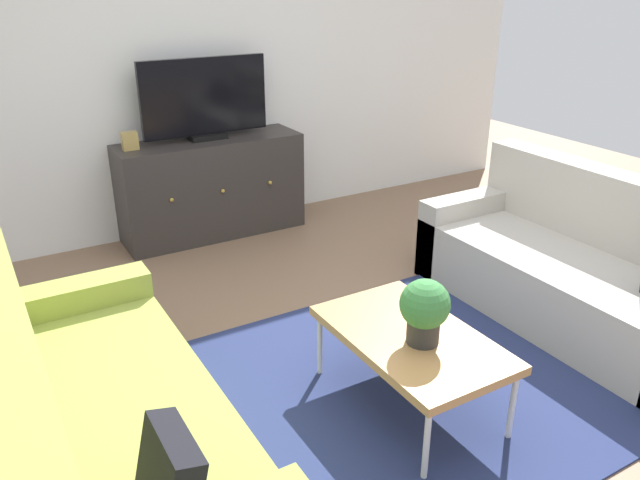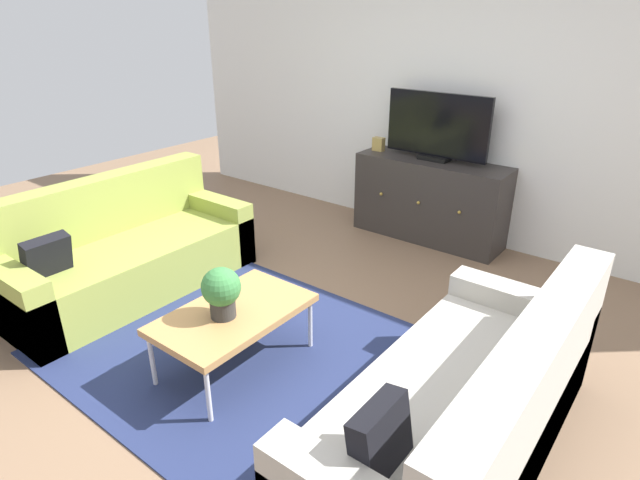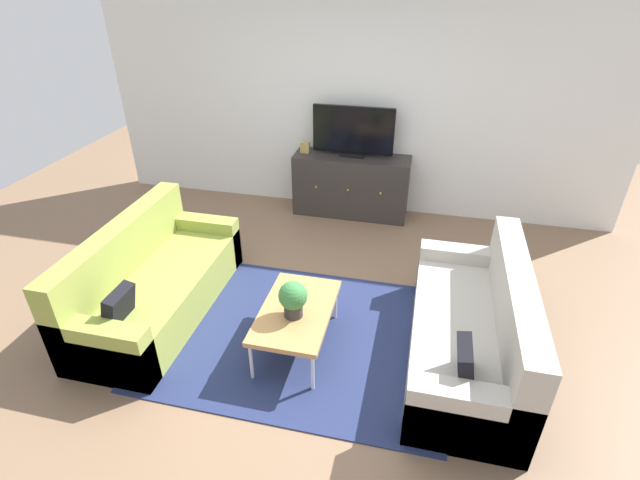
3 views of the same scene
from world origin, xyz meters
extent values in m
plane|color=#84664C|center=(0.00, 0.00, 0.00)|extent=(10.00, 10.00, 0.00)
cube|color=white|center=(0.00, 2.55, 1.35)|extent=(6.40, 0.12, 2.70)
cube|color=navy|center=(0.00, -0.15, 0.01)|extent=(2.50, 1.90, 0.01)
cube|color=olive|center=(-1.35, -0.10, 0.21)|extent=(0.82, 1.91, 0.41)
cube|color=olive|center=(-1.66, -0.10, 0.43)|extent=(0.20, 1.91, 0.87)
cube|color=olive|center=(-1.35, 0.76, 0.27)|extent=(0.82, 0.18, 0.55)
cube|color=olive|center=(-1.35, -0.96, 0.27)|extent=(0.82, 0.18, 0.55)
cube|color=black|center=(-1.30, -0.72, 0.53)|extent=(0.17, 0.30, 0.32)
cube|color=#B2ADA3|center=(1.35, -0.10, 0.21)|extent=(0.82, 1.91, 0.41)
cube|color=#B2ADA3|center=(1.66, -0.10, 0.43)|extent=(0.20, 1.91, 0.87)
cube|color=#B2ADA3|center=(1.35, 0.76, 0.27)|extent=(0.82, 0.18, 0.55)
cube|color=#B2ADA3|center=(1.35, -0.96, 0.27)|extent=(0.82, 0.18, 0.55)
cube|color=black|center=(1.30, -0.72, 0.53)|extent=(0.15, 0.30, 0.31)
cube|color=#B7844C|center=(0.00, -0.28, 0.38)|extent=(0.57, 0.94, 0.04)
cylinder|color=silver|center=(-0.25, -0.71, 0.18)|extent=(0.03, 0.03, 0.36)
cylinder|color=silver|center=(0.24, -0.71, 0.18)|extent=(0.03, 0.03, 0.36)
cylinder|color=silver|center=(-0.25, 0.15, 0.18)|extent=(0.03, 0.03, 0.36)
cylinder|color=silver|center=(0.24, 0.15, 0.18)|extent=(0.03, 0.03, 0.36)
cylinder|color=#2D2D2D|center=(0.00, -0.35, 0.46)|extent=(0.15, 0.15, 0.11)
sphere|color=#387A3D|center=(0.00, -0.35, 0.60)|extent=(0.23, 0.23, 0.23)
cube|color=#332D2B|center=(0.01, 2.27, 0.39)|extent=(1.43, 0.44, 0.77)
sphere|color=#B79338|center=(-0.39, 2.04, 0.43)|extent=(0.03, 0.03, 0.03)
sphere|color=#B79338|center=(0.01, 2.04, 0.43)|extent=(0.03, 0.03, 0.03)
sphere|color=#B79338|center=(0.41, 2.04, 0.43)|extent=(0.03, 0.03, 0.03)
cube|color=black|center=(0.01, 2.29, 0.79)|extent=(0.28, 0.16, 0.04)
cube|color=black|center=(0.01, 2.29, 1.10)|extent=(0.98, 0.04, 0.57)
cube|color=tan|center=(-0.59, 2.27, 0.84)|extent=(0.11, 0.07, 0.13)
camera|label=1|loc=(-1.65, -2.24, 1.97)|focal=35.26mm
camera|label=2|loc=(2.04, -2.07, 2.05)|focal=29.16mm
camera|label=3|loc=(0.88, -3.18, 2.86)|focal=26.61mm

